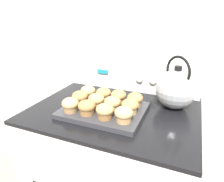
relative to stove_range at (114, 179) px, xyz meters
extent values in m
cube|color=silver|center=(0.00, 0.33, 0.74)|extent=(8.00, 0.05, 2.40)
cube|color=white|center=(0.00, 0.00, -0.01)|extent=(0.80, 0.61, 0.90)
cube|color=black|center=(0.00, 0.00, 0.45)|extent=(0.80, 0.61, 0.02)
cube|color=white|center=(0.00, 0.28, 0.55)|extent=(0.78, 0.05, 0.18)
cube|color=teal|center=(-0.18, 0.25, 0.56)|extent=(0.07, 0.01, 0.02)
cylinder|color=white|center=(0.06, 0.24, 0.55)|extent=(0.04, 0.02, 0.04)
cylinder|color=white|center=(0.14, 0.24, 0.55)|extent=(0.04, 0.02, 0.04)
cylinder|color=white|center=(0.22, 0.24, 0.55)|extent=(0.04, 0.02, 0.04)
cylinder|color=white|center=(0.29, 0.24, 0.55)|extent=(0.04, 0.02, 0.04)
cube|color=#38383D|center=(-0.03, -0.06, 0.47)|extent=(0.38, 0.29, 0.02)
cylinder|color=#A37A4C|center=(-0.16, -0.15, 0.50)|extent=(0.06, 0.06, 0.03)
ellipsoid|color=tan|center=(-0.16, -0.15, 0.52)|extent=(0.08, 0.08, 0.05)
cylinder|color=olive|center=(-0.08, -0.14, 0.50)|extent=(0.06, 0.06, 0.03)
ellipsoid|color=#B2844C|center=(-0.08, -0.14, 0.52)|extent=(0.08, 0.08, 0.05)
cylinder|color=olive|center=(0.01, -0.14, 0.50)|extent=(0.06, 0.06, 0.03)
ellipsoid|color=tan|center=(0.01, -0.14, 0.52)|extent=(0.08, 0.08, 0.05)
cylinder|color=tan|center=(0.10, -0.14, 0.50)|extent=(0.06, 0.06, 0.03)
ellipsoid|color=tan|center=(0.10, -0.14, 0.52)|extent=(0.08, 0.08, 0.05)
cylinder|color=#A37A4C|center=(-0.16, -0.06, 0.50)|extent=(0.06, 0.06, 0.03)
ellipsoid|color=#B2844C|center=(-0.16, -0.06, 0.52)|extent=(0.08, 0.08, 0.05)
cylinder|color=#A37A4C|center=(-0.07, -0.06, 0.50)|extent=(0.06, 0.06, 0.03)
ellipsoid|color=tan|center=(-0.07, -0.06, 0.52)|extent=(0.08, 0.08, 0.05)
cylinder|color=tan|center=(0.01, -0.06, 0.50)|extent=(0.06, 0.06, 0.03)
ellipsoid|color=tan|center=(0.01, -0.06, 0.52)|extent=(0.08, 0.08, 0.05)
cylinder|color=tan|center=(0.10, -0.06, 0.50)|extent=(0.06, 0.06, 0.03)
ellipsoid|color=tan|center=(0.10, -0.06, 0.52)|extent=(0.08, 0.08, 0.05)
cylinder|color=#A37A4C|center=(-0.16, 0.02, 0.50)|extent=(0.06, 0.06, 0.03)
ellipsoid|color=tan|center=(-0.16, 0.02, 0.52)|extent=(0.08, 0.08, 0.05)
cylinder|color=tan|center=(-0.07, 0.03, 0.50)|extent=(0.06, 0.06, 0.03)
ellipsoid|color=tan|center=(-0.07, 0.03, 0.52)|extent=(0.08, 0.08, 0.05)
cylinder|color=olive|center=(0.01, 0.03, 0.50)|extent=(0.06, 0.06, 0.03)
ellipsoid|color=tan|center=(0.01, 0.03, 0.52)|extent=(0.08, 0.08, 0.05)
cylinder|color=#A37A4C|center=(0.10, 0.02, 0.50)|extent=(0.06, 0.06, 0.03)
ellipsoid|color=tan|center=(0.10, 0.02, 0.52)|extent=(0.08, 0.08, 0.05)
sphere|color=#ADAFB5|center=(0.27, 0.12, 0.55)|extent=(0.19, 0.19, 0.19)
cylinder|color=black|center=(0.27, 0.12, 0.66)|extent=(0.03, 0.03, 0.02)
cone|color=#ADAFB5|center=(0.20, 0.18, 0.58)|extent=(0.09, 0.08, 0.07)
torus|color=black|center=(0.27, 0.12, 0.64)|extent=(0.12, 0.10, 0.15)
camera|label=1|loc=(0.33, -0.82, 0.90)|focal=32.00mm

